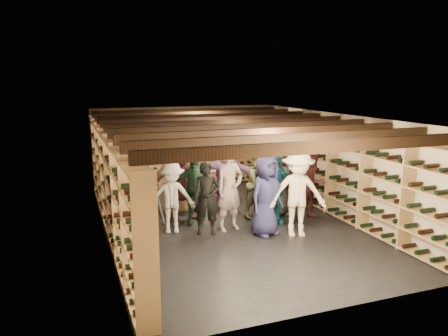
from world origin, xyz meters
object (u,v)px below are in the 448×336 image
object	(u,v)px
person_6	(266,196)
person_12	(280,181)
crate_stack_left	(178,197)
person_0	(141,209)
person_2	(259,184)
person_11	(226,175)
person_7	(230,189)
person_3	(298,193)
person_9	(171,197)
crate_loose	(216,188)
person_4	(274,188)
person_10	(194,188)
person_5	(182,180)
person_1	(207,198)
crate_stack_right	(209,183)
person_8	(312,186)

from	to	relation	value
person_6	person_12	bearing A→B (deg)	29.73
crate_stack_left	person_0	xyz separation A→B (m)	(-1.31, -2.46, 0.52)
person_2	person_11	bearing A→B (deg)	106.29
person_7	person_12	bearing A→B (deg)	7.30
person_3	person_11	size ratio (longest dim) A/B	1.00
person_3	person_9	world-z (taller)	person_3
person_0	person_6	size ratio (longest dim) A/B	1.02
crate_loose	person_9	xyz separation A→B (m)	(-2.03, -2.98, 0.67)
person_4	person_10	world-z (taller)	person_10
person_5	person_7	bearing A→B (deg)	-37.55
person_1	person_7	size ratio (longest dim) A/B	0.86
person_1	person_0	bearing A→B (deg)	-143.37
person_2	crate_stack_right	bearing A→B (deg)	76.90
crate_stack_right	person_2	xyz separation A→B (m)	(0.46, -2.37, 0.46)
crate_loose	person_11	bearing A→B (deg)	-102.34
crate_stack_right	person_1	world-z (taller)	person_1
person_0	person_12	xyz separation A→B (m)	(3.51, 1.26, -0.04)
crate_stack_left	person_7	world-z (taller)	person_7
crate_loose	person_4	xyz separation A→B (m)	(0.25, -3.20, 0.73)
person_5	person_6	world-z (taller)	person_5
crate_loose	person_4	bearing A→B (deg)	-85.51
crate_stack_left	crate_loose	size ratio (longest dim) A/B	1.36
person_9	person_12	bearing A→B (deg)	18.38
crate_loose	person_8	size ratio (longest dim) A/B	0.32
person_3	crate_stack_right	bearing A→B (deg)	118.08
crate_stack_right	person_8	world-z (taller)	person_8
person_3	person_10	xyz separation A→B (m)	(-1.77, 1.49, -0.09)
person_3	person_10	distance (m)	2.32
crate_stack_left	person_10	world-z (taller)	person_10
person_10	person_11	distance (m)	1.15
crate_stack_right	person_3	world-z (taller)	person_3
person_7	person_1	bearing A→B (deg)	174.62
person_11	person_7	bearing A→B (deg)	-93.30
person_0	crate_stack_right	bearing A→B (deg)	55.46
person_6	person_11	size ratio (longest dim) A/B	0.93
crate_stack_right	person_10	distance (m)	2.59
crate_stack_right	person_0	xyz separation A→B (m)	(-2.50, -3.63, 0.52)
crate_stack_left	person_2	bearing A→B (deg)	-36.16
person_1	person_3	world-z (taller)	person_3
person_1	person_2	bearing A→B (deg)	39.99
person_5	person_10	size ratio (longest dim) A/B	1.10
crate_loose	crate_stack_left	bearing A→B (deg)	-135.97
person_0	person_9	size ratio (longest dim) A/B	1.13
crate_loose	person_2	xyz separation A→B (m)	(0.14, -2.66, 0.71)
person_9	person_4	bearing A→B (deg)	6.02
crate_stack_right	person_7	size ratio (longest dim) A/B	0.38
crate_loose	person_9	distance (m)	3.66
person_6	person_2	bearing A→B (deg)	50.49
person_10	person_12	world-z (taller)	person_12
person_2	person_7	bearing A→B (deg)	-171.93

